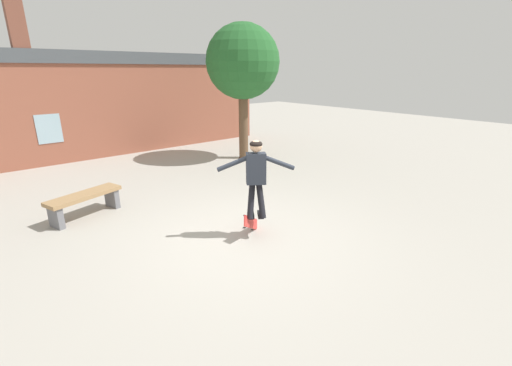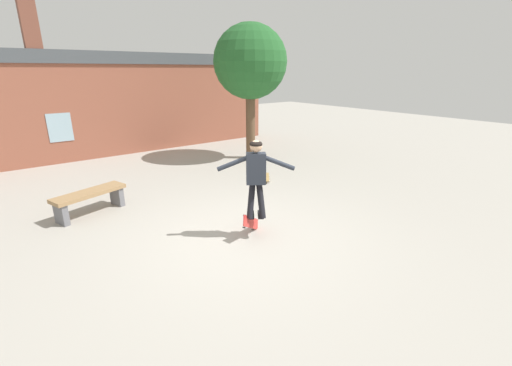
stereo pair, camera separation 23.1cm
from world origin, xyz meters
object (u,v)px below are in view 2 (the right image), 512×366
Objects in this scene: park_bench at (90,198)px; skater at (256,172)px; skateboard_flipping at (251,222)px; tree_right at (250,63)px; skateboard_resting at (265,177)px.

park_bench is 1.09× the size of skater.
park_bench is 3.54m from skateboard_flipping.
skateboard_resting is (-1.18, -2.25, -3.06)m from tree_right.
tree_right is at bearing 21.58° from skateboard_flipping.
tree_right reaches higher than skateboard_flipping.
tree_right is at bearing 0.44° from park_bench.
skateboard_flipping is (2.09, -2.86, -0.11)m from park_bench.
skateboard_flipping reaches higher than park_bench.
skateboard_flipping is 3.39m from skateboard_resting.
park_bench is at bearing -161.90° from tree_right.
skateboard_flipping is (-0.05, 0.09, -0.98)m from skater.
skateboard_resting is (2.29, 2.54, -1.15)m from skater.
skater is 3.61m from skateboard_resting.
skateboard_flipping is at bearing 64.00° from skater.
tree_right is 2.81× the size of park_bench.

